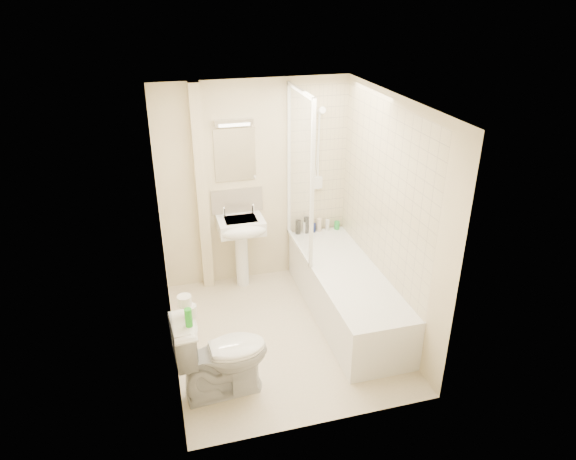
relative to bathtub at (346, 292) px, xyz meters
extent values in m
plane|color=beige|center=(-0.75, -0.16, -0.29)|extent=(2.50, 2.50, 0.00)
cube|color=beige|center=(-0.75, 1.09, 0.91)|extent=(2.20, 0.02, 2.40)
cube|color=beige|center=(-1.85, -0.16, 0.91)|extent=(0.02, 2.50, 2.40)
cube|color=beige|center=(0.35, -0.16, 0.91)|extent=(0.02, 2.50, 2.40)
cube|color=white|center=(-0.75, -0.16, 2.11)|extent=(2.20, 2.50, 0.02)
cube|color=beige|center=(0.00, 1.08, 1.14)|extent=(0.70, 0.01, 1.75)
cube|color=beige|center=(0.34, 0.00, 1.14)|extent=(0.01, 2.10, 1.75)
cube|color=beige|center=(-1.37, 1.03, 0.91)|extent=(0.12, 0.12, 2.40)
cube|color=beige|center=(-0.97, 1.08, 0.74)|extent=(0.60, 0.02, 0.30)
cube|color=white|center=(-0.97, 1.08, 1.29)|extent=(0.46, 0.01, 0.60)
cube|color=silver|center=(-0.97, 1.05, 1.66)|extent=(0.42, 0.07, 0.07)
cube|color=white|center=(0.00, 0.00, -0.01)|extent=(0.70, 2.10, 0.55)
cube|color=white|center=(0.00, 0.00, 0.21)|extent=(0.56, 1.96, 0.05)
cube|color=white|center=(-0.35, 0.64, 1.16)|extent=(0.01, 0.90, 1.80)
cube|color=white|center=(-0.35, 1.07, 1.16)|extent=(0.04, 0.04, 1.80)
cube|color=white|center=(-0.35, 0.19, 1.16)|extent=(0.04, 0.04, 1.80)
cube|color=white|center=(-0.35, 0.64, 2.04)|extent=(0.04, 0.90, 0.04)
cube|color=white|center=(-0.35, 0.64, 0.28)|extent=(0.04, 0.90, 0.03)
cylinder|color=white|center=(0.00, 1.05, 1.26)|extent=(0.02, 0.02, 0.90)
cylinder|color=white|center=(0.00, 1.05, 0.81)|extent=(0.05, 0.05, 0.02)
cylinder|color=white|center=(0.00, 1.05, 1.71)|extent=(0.05, 0.05, 0.02)
cylinder|color=white|center=(0.00, 0.99, 1.74)|extent=(0.08, 0.11, 0.11)
cube|color=white|center=(0.00, 1.05, 0.88)|extent=(0.10, 0.05, 0.14)
cylinder|color=white|center=(-0.02, 1.03, 1.31)|extent=(0.01, 0.13, 0.84)
cylinder|color=white|center=(-0.97, 0.92, 0.06)|extent=(0.15, 0.15, 0.70)
cube|color=white|center=(-0.97, 0.89, 0.51)|extent=(0.52, 0.40, 0.16)
ellipsoid|color=white|center=(-0.97, 0.72, 0.51)|extent=(0.52, 0.22, 0.16)
cube|color=silver|center=(-0.97, 0.89, 0.57)|extent=(0.36, 0.26, 0.04)
cylinder|color=white|center=(-1.14, 1.00, 0.64)|extent=(0.03, 0.03, 0.10)
cylinder|color=white|center=(-0.80, 1.00, 0.64)|extent=(0.03, 0.03, 0.10)
sphere|color=white|center=(-1.14, 1.00, 0.70)|extent=(0.04, 0.04, 0.04)
sphere|color=white|center=(-0.80, 1.00, 0.70)|extent=(0.04, 0.04, 0.04)
cylinder|color=black|center=(-0.25, 1.00, 0.35)|extent=(0.06, 0.06, 0.18)
cylinder|color=silver|center=(-0.17, 1.00, 0.34)|extent=(0.05, 0.05, 0.15)
cylinder|color=black|center=(-0.15, 1.00, 0.36)|extent=(0.06, 0.06, 0.21)
cylinder|color=navy|center=(-0.06, 1.00, 0.32)|extent=(0.06, 0.06, 0.11)
cylinder|color=beige|center=(0.01, 1.00, 0.35)|extent=(0.06, 0.06, 0.17)
cylinder|color=silver|center=(0.12, 1.00, 0.33)|extent=(0.05, 0.05, 0.14)
cylinder|color=green|center=(0.25, 1.00, 0.31)|extent=(0.07, 0.07, 0.10)
imported|color=white|center=(-1.47, -0.82, 0.12)|extent=(0.57, 0.86, 0.82)
cylinder|color=white|center=(-1.69, -0.77, 0.58)|extent=(0.10, 0.10, 0.10)
cylinder|color=white|center=(-1.74, -0.74, 0.67)|extent=(0.12, 0.12, 0.09)
cylinder|color=green|center=(-1.72, -0.90, 0.61)|extent=(0.06, 0.06, 0.16)
camera|label=1|loc=(-1.84, -4.37, 3.02)|focal=32.00mm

